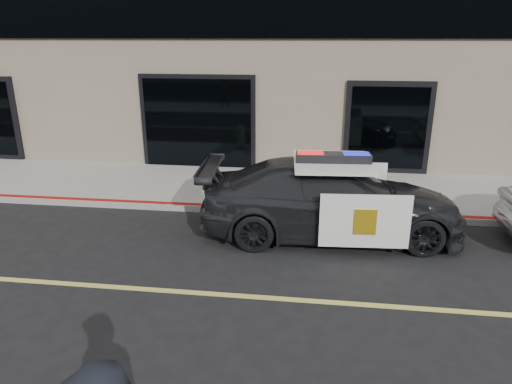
# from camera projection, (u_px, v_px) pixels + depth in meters

# --- Properties ---
(ground) EXTENTS (120.00, 120.00, 0.00)m
(ground) POSITION_uv_depth(u_px,v_px,m) (155.00, 290.00, 7.40)
(ground) COLOR black
(ground) RESTS_ON ground
(sidewalk_n) EXTENTS (60.00, 3.50, 0.15)m
(sidewalk_n) POSITION_uv_depth(u_px,v_px,m) (221.00, 186.00, 12.30)
(sidewalk_n) COLOR gray
(sidewalk_n) RESTS_ON ground
(police_car) EXTENTS (2.85, 5.57, 1.73)m
(police_car) POSITION_uv_depth(u_px,v_px,m) (331.00, 199.00, 9.27)
(police_car) COLOR black
(police_car) RESTS_ON ground
(fire_hydrant) EXTENTS (0.37, 0.52, 0.83)m
(fire_hydrant) POSITION_uv_depth(u_px,v_px,m) (208.00, 179.00, 11.32)
(fire_hydrant) COLOR white
(fire_hydrant) RESTS_ON sidewalk_n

